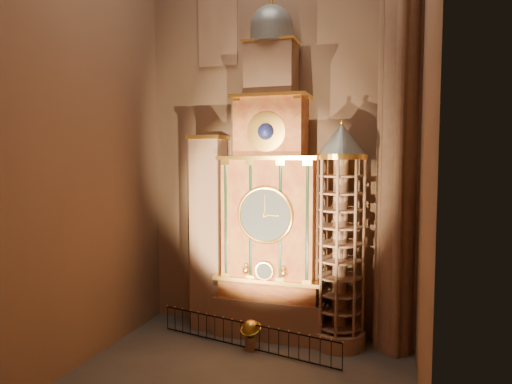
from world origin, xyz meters
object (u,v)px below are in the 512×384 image
(astronomical_clock, at_px, (271,205))
(iron_railing, at_px, (245,335))
(portrait_tower, at_px, (209,232))
(celestial_globe, at_px, (251,332))
(stair_turret, at_px, (340,238))

(astronomical_clock, relative_size, iron_railing, 1.79)
(portrait_tower, relative_size, iron_railing, 1.09)
(portrait_tower, distance_m, celestial_globe, 5.63)
(astronomical_clock, relative_size, celestial_globe, 11.52)
(astronomical_clock, height_order, iron_railing, astronomical_clock)
(stair_turret, distance_m, iron_railing, 6.44)
(celestial_globe, bearing_deg, iron_railing, -177.95)
(stair_turret, bearing_deg, portrait_tower, 177.67)
(portrait_tower, height_order, stair_turret, stair_turret)
(astronomical_clock, xyz_separation_m, iron_railing, (-0.65, -2.05, -6.01))
(portrait_tower, bearing_deg, stair_turret, -2.33)
(celestial_globe, distance_m, iron_railing, 0.33)
(astronomical_clock, distance_m, iron_railing, 6.38)
(celestial_globe, bearing_deg, astronomical_clock, 79.40)
(iron_railing, bearing_deg, astronomical_clock, 72.54)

